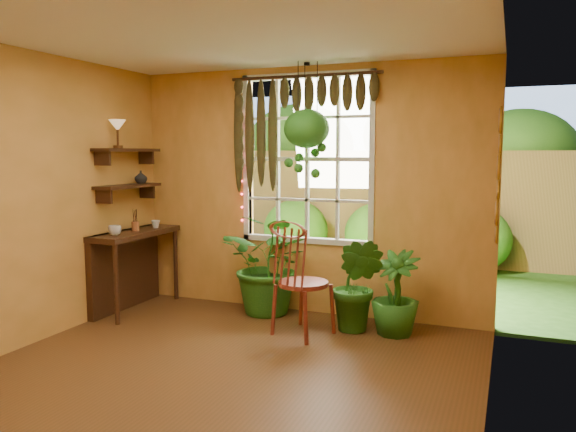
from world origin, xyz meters
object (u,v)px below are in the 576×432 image
Objects in this scene: counter_ledge at (128,261)px; windsor_chair at (301,297)px; potted_plant_mid at (357,285)px; hanging_basket at (307,133)px; potted_plant_left at (271,264)px.

windsor_chair is (2.15, -0.16, -0.18)m from counter_ledge.
windsor_chair is at bearing -146.62° from potted_plant_mid.
counter_ledge is 2.49m from hanging_basket.
windsor_chair is 0.82m from potted_plant_left.
hanging_basket is (1.99, 0.42, 1.43)m from counter_ledge.
counter_ledge is 2.64m from potted_plant_mid.
potted_plant_left reaches higher than potted_plant_mid.
hanging_basket is at bearing 12.04° from counter_ledge.
potted_plant_left is (1.59, 0.40, 0.01)m from counter_ledge.
windsor_chair is 1.37× the size of potted_plant_mid.
hanging_basket is (-0.64, 0.27, 1.50)m from potted_plant_mid.
windsor_chair reaches higher than potted_plant_mid.
windsor_chair reaches higher than counter_ledge.
hanging_basket is at bearing 125.67° from windsor_chair.
hanging_basket reaches higher than counter_ledge.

